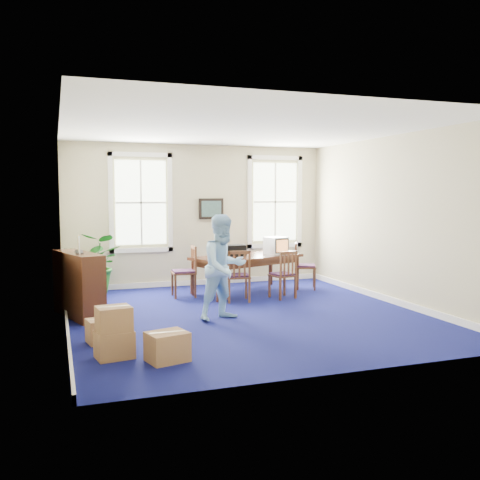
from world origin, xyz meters
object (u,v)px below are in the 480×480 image
object	(u,v)px
crt_tv	(276,246)
chair_near_left	(238,275)
conference_table	(247,274)
man	(224,267)
potted_plant	(96,264)
cardboard_boxes	(127,328)
credenza	(79,285)

from	to	relation	value
crt_tv	chair_near_left	xyz separation A→B (m)	(-1.16, -0.84, -0.47)
conference_table	man	xyz separation A→B (m)	(-1.18, -2.15, 0.48)
potted_plant	chair_near_left	bearing A→B (deg)	-30.57
man	cardboard_boxes	world-z (taller)	man
chair_near_left	potted_plant	distance (m)	2.99
conference_table	potted_plant	size ratio (longest dim) A/B	1.78
credenza	cardboard_boxes	bearing A→B (deg)	-96.69
crt_tv	credenza	size ratio (longest dim) A/B	0.32
chair_near_left	credenza	world-z (taller)	credenza
potted_plant	cardboard_boxes	distance (m)	4.35
man	chair_near_left	bearing A→B (deg)	43.98
crt_tv	cardboard_boxes	size ratio (longest dim) A/B	0.36
conference_table	potted_plant	bearing A→B (deg)	147.02
crt_tv	man	xyz separation A→B (m)	(-1.87, -2.20, -0.10)
potted_plant	conference_table	bearing A→B (deg)	-13.42
conference_table	chair_near_left	world-z (taller)	chair_near_left
potted_plant	man	bearing A→B (deg)	-57.02
chair_near_left	potted_plant	world-z (taller)	potted_plant
man	potted_plant	xyz separation A→B (m)	(-1.87, 2.87, -0.23)
chair_near_left	cardboard_boxes	distance (m)	3.77
crt_tv	potted_plant	bearing A→B (deg)	151.21
conference_table	man	size ratio (longest dim) A/B	1.32
potted_plant	cardboard_boxes	size ratio (longest dim) A/B	1.06
chair_near_left	man	bearing A→B (deg)	72.83
credenza	conference_table	bearing A→B (deg)	0.27
man	credenza	distance (m)	2.51
crt_tv	chair_near_left	bearing A→B (deg)	-162.53
chair_near_left	potted_plant	bearing A→B (deg)	-20.25
crt_tv	cardboard_boxes	world-z (taller)	crt_tv
conference_table	chair_near_left	bearing A→B (deg)	-140.53
cardboard_boxes	conference_table	bearing A→B (deg)	50.63
cardboard_boxes	crt_tv	bearing A→B (deg)	45.12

